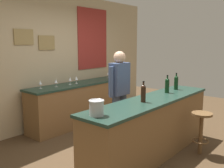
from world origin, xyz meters
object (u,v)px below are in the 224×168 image
object	(u,v)px
bar_stool	(201,126)
wine_glass_a	(40,83)
wine_glass_b	(56,81)
bartender	(119,90)
wine_glass_d	(76,78)
wine_bottle_a	(143,93)
wine_glass_e	(108,73)
wine_glass_c	(70,79)
wine_bottle_c	(176,82)
ice_bucket	(97,107)
wine_bottle_b	(167,85)

from	to	relation	value
bar_stool	wine_glass_a	distance (m)	2.97
wine_glass_a	wine_glass_b	bearing A→B (deg)	-15.82
bartender	wine_glass_d	size ratio (longest dim) A/B	10.45
wine_bottle_a	wine_glass_e	size ratio (longest dim) A/B	1.97
wine_glass_c	wine_glass_d	xyz separation A→B (m)	(0.17, -0.00, 0.00)
wine_glass_b	wine_glass_d	world-z (taller)	same
bar_stool	wine_bottle_c	world-z (taller)	wine_bottle_c
bar_stool	wine_bottle_a	distance (m)	1.16
wine_bottle_c	ice_bucket	world-z (taller)	wine_bottle_c
bar_stool	wine_glass_e	world-z (taller)	wine_glass_e
wine_glass_a	wine_bottle_c	bearing A→B (deg)	-54.27
wine_glass_c	wine_glass_d	distance (m)	0.17
wine_glass_b	wine_glass_c	size ratio (longest dim) A/B	1.00
wine_glass_c	wine_glass_a	bearing A→B (deg)	172.55
bartender	ice_bucket	xyz separation A→B (m)	(-1.32, -0.72, 0.08)
bartender	wine_glass_c	xyz separation A→B (m)	(-0.03, 1.29, 0.07)
wine_bottle_a	wine_glass_a	bearing A→B (deg)	97.68
bartender	wine_bottle_c	xyz separation A→B (m)	(0.79, -0.68, 0.12)
wine_bottle_b	ice_bucket	world-z (taller)	wine_bottle_b
wine_bottle_b	wine_glass_c	bearing A→B (deg)	102.75
wine_glass_b	wine_glass_e	world-z (taller)	same
wine_bottle_b	wine_bottle_c	xyz separation A→B (m)	(0.38, 0.02, 0.00)
wine_bottle_a	wine_glass_e	xyz separation A→B (m)	(1.62, 2.10, -0.05)
bar_stool	wine_glass_a	size ratio (longest dim) A/B	4.39
bar_stool	wine_bottle_b	distance (m)	0.86
bar_stool	wine_glass_e	size ratio (longest dim) A/B	4.39
wine_bottle_b	wine_glass_d	size ratio (longest dim) A/B	1.97
ice_bucket	wine_glass_d	distance (m)	2.49
bar_stool	wine_bottle_c	bearing A→B (deg)	59.97
bartender	wine_bottle_b	size ratio (longest dim) A/B	5.29
bartender	wine_bottle_a	bearing A→B (deg)	-117.78
wine_glass_c	ice_bucket	bearing A→B (deg)	-122.60
bartender	wine_glass_e	world-z (taller)	bartender
wine_bottle_a	wine_glass_d	bearing A→B (deg)	75.27
bar_stool	wine_bottle_a	world-z (taller)	wine_bottle_a
ice_bucket	wine_glass_a	bearing A→B (deg)	73.23
wine_glass_c	bar_stool	bearing A→B (deg)	-80.07
wine_bottle_b	bar_stool	bearing A→B (deg)	-89.45
wine_bottle_b	wine_glass_a	size ratio (longest dim) A/B	1.97
ice_bucket	bar_stool	bearing A→B (deg)	-18.94
bartender	ice_bucket	bearing A→B (deg)	-151.40
bar_stool	wine_bottle_a	size ratio (longest dim) A/B	2.22
wine_glass_b	wine_glass_c	bearing A→B (deg)	-0.11
bar_stool	wine_glass_d	distance (m)	2.68
wine_glass_d	wine_bottle_b	bearing A→B (deg)	-82.03
wine_bottle_a	wine_bottle_b	size ratio (longest dim) A/B	1.00
wine_glass_b	wine_glass_e	distance (m)	1.61
bar_stool	wine_glass_c	size ratio (longest dim) A/B	4.39
bartender	wine_bottle_a	xyz separation A→B (m)	(-0.40, -0.76, 0.12)
bar_stool	ice_bucket	size ratio (longest dim) A/B	3.62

